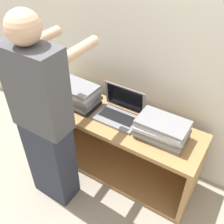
# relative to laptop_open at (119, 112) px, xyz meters

# --- Properties ---
(ground_plane) EXTENTS (12.00, 12.00, 0.00)m
(ground_plane) POSITION_rel_laptop_open_xyz_m (0.00, -0.27, -0.64)
(ground_plane) COLOR #9E9384
(wall_back) EXTENTS (8.00, 0.05, 2.40)m
(wall_back) POSITION_rel_laptop_open_xyz_m (0.00, 0.29, 0.56)
(wall_back) COLOR silver
(wall_back) RESTS_ON ground_plane
(cart) EXTENTS (1.43, 0.46, 0.59)m
(cart) POSITION_rel_laptop_open_xyz_m (0.00, 0.02, -0.35)
(cart) COLOR #A87A47
(cart) RESTS_ON ground_plane
(laptop_open) EXTENTS (0.36, 0.25, 0.24)m
(laptop_open) POSITION_rel_laptop_open_xyz_m (0.00, 0.00, 0.00)
(laptop_open) COLOR gray
(laptop_open) RESTS_ON cart
(laptop_stack_left) EXTENTS (0.39, 0.25, 0.19)m
(laptop_stack_left) POSITION_rel_laptop_open_xyz_m (-0.40, -0.04, 0.04)
(laptop_stack_left) COLOR #232326
(laptop_stack_left) RESTS_ON cart
(laptop_stack_right) EXTENTS (0.38, 0.25, 0.16)m
(laptop_stack_right) POSITION_rel_laptop_open_xyz_m (0.39, -0.05, 0.03)
(laptop_stack_right) COLOR slate
(laptop_stack_right) RESTS_ON cart
(person) EXTENTS (0.40, 0.52, 1.54)m
(person) POSITION_rel_laptop_open_xyz_m (-0.30, -0.51, 0.13)
(person) COLOR #2D3342
(person) RESTS_ON ground_plane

